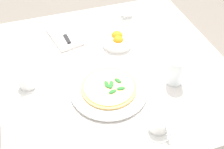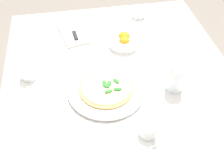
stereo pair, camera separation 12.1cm
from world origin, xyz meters
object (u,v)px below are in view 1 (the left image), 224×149
coffee_cup_near_left (127,12)px  water_glass_left_edge (176,72)px  coffee_cup_far_left (28,81)px  pizza_plate (109,89)px  citrus_bowl (118,40)px  coffee_cup_far_right (159,124)px  napkin_folded (65,36)px  dinner_knife (64,34)px  pizza (109,87)px

coffee_cup_near_left → water_glass_left_edge: (-0.57, -0.02, 0.03)m
coffee_cup_far_left → pizza_plate: bearing=-112.9°
pizza_plate → water_glass_left_edge: water_glass_left_edge is taller
citrus_bowl → pizza_plate: bearing=154.6°
coffee_cup_far_left → water_glass_left_edge: bearing=-105.5°
citrus_bowl → coffee_cup_far_left: bearing=108.5°
coffee_cup_near_left → coffee_cup_far_left: size_ratio=1.00×
coffee_cup_far_right → napkin_folded: 0.72m
pizza_plate → dinner_knife: 0.45m
coffee_cup_near_left → dinner_knife: (-0.10, 0.39, -0.00)m
water_glass_left_edge → pizza: bearing=83.3°
pizza_plate → coffee_cup_far_right: size_ratio=2.57×
pizza → coffee_cup_near_left: (0.54, -0.28, 0.00)m
coffee_cup_far_right → napkin_folded: (0.68, 0.23, -0.02)m
coffee_cup_far_right → coffee_cup_far_left: coffee_cup_far_left is taller
coffee_cup_far_right → citrus_bowl: citrus_bowl is taller
dinner_knife → coffee_cup_far_right: bearing=-168.6°
napkin_folded → dinner_knife: size_ratio=1.24×
coffee_cup_near_left → napkin_folded: size_ratio=0.54×
dinner_knife → citrus_bowl: citrus_bowl is taller
pizza_plate → water_glass_left_edge: (-0.03, -0.29, 0.05)m
water_glass_left_edge → napkin_folded: bearing=40.6°
citrus_bowl → coffee_cup_near_left: bearing=-29.9°
pizza → coffee_cup_far_left: bearing=67.1°
coffee_cup_near_left → citrus_bowl: (-0.24, 0.14, -0.00)m
dinner_knife → citrus_bowl: size_ratio=1.31×
pizza → coffee_cup_near_left: 0.60m
pizza_plate → citrus_bowl: citrus_bowl is taller
coffee_cup_far_right → citrus_bowl: bearing=-2.2°
pizza → dinner_knife: size_ratio=1.23×
pizza_plate → dinner_knife: dinner_knife is taller
coffee_cup_near_left → napkin_folded: (-0.10, 0.39, -0.02)m
coffee_cup_near_left → water_glass_left_edge: water_glass_left_edge is taller
napkin_folded → coffee_cup_near_left: bearing=-88.1°
coffee_cup_far_left → water_glass_left_edge: 0.65m
dinner_knife → citrus_bowl: bearing=-127.2°
coffee_cup_far_right → water_glass_left_edge: water_glass_left_edge is taller
coffee_cup_near_left → napkin_folded: coffee_cup_near_left is taller
citrus_bowl → coffee_cup_far_right: bearing=177.8°
pizza_plate → coffee_cup_far_left: 0.36m
pizza → napkin_folded: pizza is taller
pizza_plate → coffee_cup_near_left: (0.54, -0.28, 0.02)m
water_glass_left_edge → napkin_folded: (0.47, 0.40, -0.05)m
water_glass_left_edge → pizza_plate: bearing=83.3°
coffee_cup_far_right → coffee_cup_far_left: bearing=49.6°
coffee_cup_far_right → napkin_folded: size_ratio=0.54×
napkin_folded → coffee_cup_far_left: bearing=131.4°
pizza_plate → coffee_cup_far_right: 0.27m
pizza_plate → napkin_folded: bearing=14.0°
coffee_cup_far_left → citrus_bowl: bearing=-71.5°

